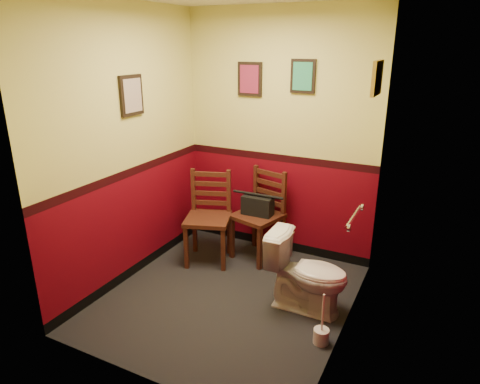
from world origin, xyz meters
name	(u,v)px	position (x,y,z in m)	size (l,w,h in m)	color
floor	(228,297)	(0.00, 0.00, 0.00)	(2.20, 2.40, 0.00)	black
wall_back	(279,136)	(0.00, 1.20, 1.35)	(2.20, 2.70, 0.00)	#5B0410
wall_front	(136,208)	(0.00, -1.20, 1.35)	(2.20, 2.70, 0.00)	#5B0410
wall_left	(127,149)	(-1.10, 0.00, 1.35)	(2.40, 2.70, 0.00)	#5B0410
wall_right	(355,180)	(1.10, 0.00, 1.35)	(2.40, 2.70, 0.00)	#5B0410
grab_bar	(354,217)	(1.07, 0.25, 0.95)	(0.05, 0.56, 0.06)	silver
framed_print_back_a	(250,79)	(-0.35, 1.18, 1.95)	(0.28, 0.04, 0.36)	black
framed_print_back_b	(303,76)	(0.25, 1.18, 2.00)	(0.26, 0.04, 0.34)	black
framed_print_left	(132,95)	(-1.08, 0.10, 1.85)	(0.04, 0.30, 0.38)	black
framed_print_right	(377,78)	(1.08, 0.60, 2.05)	(0.04, 0.34, 0.28)	olive
toilet	(307,274)	(0.72, 0.17, 0.36)	(0.41, 0.74, 0.72)	white
toilet_brush	(321,335)	(0.99, -0.24, 0.07)	(0.13, 0.13, 0.46)	silver
chair_left	(209,217)	(-0.57, 0.60, 0.51)	(0.60, 0.60, 1.01)	#4B2216
chair_right	(260,215)	(-0.09, 0.92, 0.50)	(0.58, 0.58, 1.01)	#4B2216
handbag	(258,205)	(-0.10, 0.88, 0.63)	(0.34, 0.17, 0.24)	black
tp_stack	(279,242)	(0.08, 1.11, 0.12)	(0.22, 0.13, 0.29)	silver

